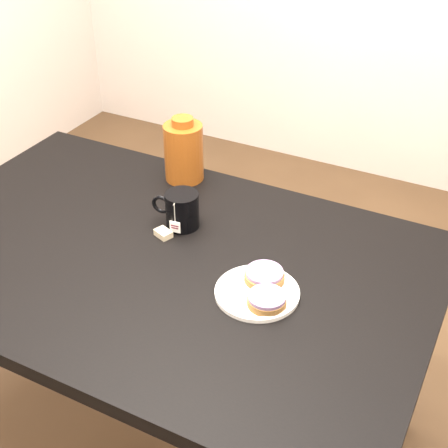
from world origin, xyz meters
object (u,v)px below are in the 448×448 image
at_px(bagel_front, 267,300).
at_px(bagel_package, 184,151).
at_px(mug, 181,210).
at_px(table, 160,279).
at_px(bagel_back, 264,275).
at_px(teabag_pouch, 163,233).
at_px(plate, 257,292).

relative_size(bagel_front, bagel_package, 0.48).
bearing_deg(mug, bagel_package, 111.04).
bearing_deg(bagel_package, table, -69.85).
bearing_deg(bagel_back, table, -176.23).
relative_size(mug, teabag_pouch, 3.12).
bearing_deg(bagel_back, bagel_package, 140.48).
xyz_separation_m(table, bagel_package, (-0.14, 0.37, 0.18)).
relative_size(plate, mug, 1.43).
xyz_separation_m(table, mug, (-0.01, 0.14, 0.13)).
distance_m(bagel_back, teabag_pouch, 0.33).
bearing_deg(bagel_front, mug, 149.57).
bearing_deg(plate, mug, 151.05).
distance_m(plate, mug, 0.35).
height_order(teabag_pouch, bagel_package, bagel_package).
distance_m(bagel_front, teabag_pouch, 0.39).
bearing_deg(teabag_pouch, mug, 74.64).
relative_size(mug, bagel_package, 0.70).
relative_size(table, plate, 6.98).
bearing_deg(table, plate, -5.03).
height_order(bagel_front, teabag_pouch, bagel_front).
distance_m(bagel_front, bagel_package, 0.64).
height_order(mug, bagel_package, bagel_package).
relative_size(table, teabag_pouch, 31.11).
relative_size(table, bagel_package, 6.98).
bearing_deg(mug, teabag_pouch, -112.97).
bearing_deg(bagel_back, mug, 157.79).
bearing_deg(table, bagel_back, 3.77).
relative_size(plate, bagel_back, 1.66).
xyz_separation_m(mug, bagel_package, (-0.13, 0.23, 0.04)).
bearing_deg(bagel_back, plate, -87.24).
bearing_deg(bagel_front, plate, 139.51).
distance_m(plate, bagel_front, 0.05).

